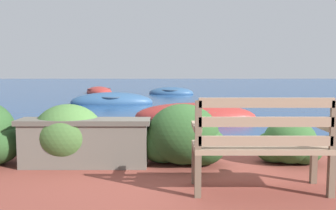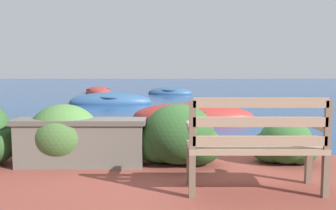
# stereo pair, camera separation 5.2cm
# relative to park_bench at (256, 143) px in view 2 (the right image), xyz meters

# --- Properties ---
(ground_plane) EXTENTS (80.00, 80.00, 0.00)m
(ground_plane) POSITION_rel_park_bench_xyz_m (-0.63, 1.51, -0.70)
(ground_plane) COLOR navy
(park_bench) EXTENTS (1.30, 0.48, 0.93)m
(park_bench) POSITION_rel_park_bench_xyz_m (0.00, 0.00, 0.00)
(park_bench) COLOR brown
(park_bench) RESTS_ON patio_terrace
(stone_wall) EXTENTS (1.58, 0.39, 0.58)m
(stone_wall) POSITION_rel_park_bench_xyz_m (-1.90, 0.93, -0.19)
(stone_wall) COLOR #666056
(stone_wall) RESTS_ON patio_terrace
(hedge_clump_left) EXTENTS (1.09, 0.79, 0.74)m
(hedge_clump_left) POSITION_rel_park_bench_xyz_m (-2.15, 1.08, -0.16)
(hedge_clump_left) COLOR #426B33
(hedge_clump_left) RESTS_ON patio_terrace
(hedge_clump_centre) EXTENTS (1.10, 0.79, 0.75)m
(hedge_clump_centre) POSITION_rel_park_bench_xyz_m (-0.72, 1.05, -0.16)
(hedge_clump_centre) COLOR #284C23
(hedge_clump_centre) RESTS_ON patio_terrace
(hedge_clump_right) EXTENTS (0.82, 0.59, 0.56)m
(hedge_clump_right) POSITION_rel_park_bench_xyz_m (0.62, 1.07, -0.24)
(hedge_clump_right) COLOR #2D5628
(hedge_clump_right) RESTS_ON patio_terrace
(rowboat_nearest) EXTENTS (3.41, 1.59, 0.78)m
(rowboat_nearest) POSITION_rel_park_bench_xyz_m (-0.16, 6.58, -0.64)
(rowboat_nearest) COLOR #9E2D28
(rowboat_nearest) RESTS_ON ground_plane
(rowboat_mid) EXTENTS (3.23, 1.35, 0.78)m
(rowboat_mid) POSITION_rel_park_bench_xyz_m (-3.06, 10.86, -0.64)
(rowboat_mid) COLOR #2D517A
(rowboat_mid) RESTS_ON ground_plane
(rowboat_far) EXTENTS (2.46, 1.49, 0.65)m
(rowboat_far) POSITION_rel_park_bench_xyz_m (-0.72, 16.05, -0.64)
(rowboat_far) COLOR #2D517A
(rowboat_far) RESTS_ON ground_plane
(rowboat_outer) EXTENTS (2.14, 2.74, 0.62)m
(rowboat_outer) POSITION_rel_park_bench_xyz_m (-4.63, 16.74, -0.65)
(rowboat_outer) COLOR #9E2D28
(rowboat_outer) RESTS_ON ground_plane
(mooring_buoy) EXTENTS (0.57, 0.57, 0.52)m
(mooring_buoy) POSITION_rel_park_bench_xyz_m (-0.90, 4.07, -0.61)
(mooring_buoy) COLOR orange
(mooring_buoy) RESTS_ON ground_plane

